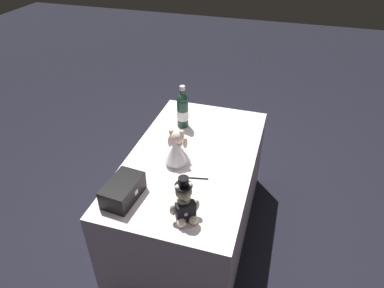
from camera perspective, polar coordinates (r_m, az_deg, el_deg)
ground_plane at (r=2.79m, az=0.00°, el=-13.67°), size 12.00×12.00×0.00m
reception_table at (r=2.54m, az=0.00°, el=-8.41°), size 1.43×0.83×0.71m
teddy_bear_groom at (r=1.83m, az=-1.27°, el=-9.92°), size 0.16×0.15×0.27m
teddy_bear_bride at (r=2.19m, az=-2.59°, el=-0.91°), size 0.23×0.18×0.25m
champagne_bottle at (r=2.55m, az=-1.56°, el=5.73°), size 0.09×0.09×0.33m
signing_pen at (r=2.12m, az=0.95°, el=-5.70°), size 0.03×0.13×0.01m
gift_case_black at (r=2.00m, az=-11.40°, el=-7.54°), size 0.27×0.18×0.12m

